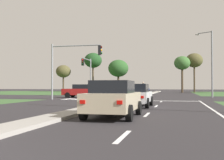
% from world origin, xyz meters
% --- Properties ---
extents(ground_plane, '(200.00, 200.00, 0.00)m').
position_xyz_m(ground_plane, '(0.00, 30.00, 0.00)').
color(ground_plane, '#282628').
extents(grass_verge_far_left, '(35.00, 35.00, 0.01)m').
position_xyz_m(grass_verge_far_left, '(-25.50, 54.50, 0.00)').
color(grass_verge_far_left, '#385B2D').
rests_on(grass_verge_far_left, ground).
extents(median_island_near, '(1.20, 22.00, 0.14)m').
position_xyz_m(median_island_near, '(0.00, 11.00, 0.07)').
color(median_island_near, gray).
rests_on(median_island_near, ground).
extents(median_island_far, '(1.20, 36.00, 0.14)m').
position_xyz_m(median_island_far, '(0.00, 55.00, 0.07)').
color(median_island_far, '#ADA89E').
rests_on(median_island_far, ground).
extents(lane_dash_near, '(0.14, 2.00, 0.01)m').
position_xyz_m(lane_dash_near, '(3.50, 3.84, 0.01)').
color(lane_dash_near, silver).
rests_on(lane_dash_near, ground).
extents(lane_dash_second, '(0.14, 2.00, 0.01)m').
position_xyz_m(lane_dash_second, '(3.50, 9.84, 0.01)').
color(lane_dash_second, silver).
rests_on(lane_dash_second, ground).
extents(lane_dash_third, '(0.14, 2.00, 0.01)m').
position_xyz_m(lane_dash_third, '(3.50, 15.84, 0.01)').
color(lane_dash_third, silver).
rests_on(lane_dash_third, ground).
extents(lane_dash_fourth, '(0.14, 2.00, 0.01)m').
position_xyz_m(lane_dash_fourth, '(3.50, 21.84, 0.01)').
color(lane_dash_fourth, silver).
rests_on(lane_dash_fourth, ground).
extents(edge_line_right, '(0.14, 24.00, 0.01)m').
position_xyz_m(edge_line_right, '(6.85, 12.00, 0.01)').
color(edge_line_right, silver).
rests_on(edge_line_right, ground).
extents(stop_bar_near, '(6.40, 0.50, 0.01)m').
position_xyz_m(stop_bar_near, '(3.80, 23.00, 0.01)').
color(stop_bar_near, silver).
rests_on(stop_bar_near, ground).
extents(crosswalk_bar_near, '(0.70, 2.80, 0.01)m').
position_xyz_m(crosswalk_bar_near, '(-6.40, 24.80, 0.01)').
color(crosswalk_bar_near, silver).
rests_on(crosswalk_bar_near, ground).
extents(crosswalk_bar_second, '(0.70, 2.80, 0.01)m').
position_xyz_m(crosswalk_bar_second, '(-5.25, 24.80, 0.01)').
color(crosswalk_bar_second, silver).
rests_on(crosswalk_bar_second, ground).
extents(crosswalk_bar_third, '(0.70, 2.80, 0.01)m').
position_xyz_m(crosswalk_bar_third, '(-4.10, 24.80, 0.01)').
color(crosswalk_bar_third, silver).
rests_on(crosswalk_bar_third, ground).
extents(crosswalk_bar_fourth, '(0.70, 2.80, 0.01)m').
position_xyz_m(crosswalk_bar_fourth, '(-2.95, 24.80, 0.01)').
color(crosswalk_bar_fourth, silver).
rests_on(crosswalk_bar_fourth, ground).
extents(crosswalk_bar_fifth, '(0.70, 2.80, 0.01)m').
position_xyz_m(crosswalk_bar_fifth, '(-1.80, 24.80, 0.01)').
color(crosswalk_bar_fifth, silver).
rests_on(crosswalk_bar_fifth, ground).
extents(car_white_near, '(2.03, 4.19, 1.49)m').
position_xyz_m(car_white_near, '(2.21, 14.98, 0.77)').
color(car_white_near, silver).
rests_on(car_white_near, ground).
extents(car_blue_third, '(2.08, 4.38, 1.51)m').
position_xyz_m(car_blue_third, '(-2.20, 58.58, 0.78)').
color(car_blue_third, navy).
rests_on(car_blue_third, ground).
extents(car_red_fourth, '(4.44, 1.95, 1.58)m').
position_xyz_m(car_red_fourth, '(-6.26, 28.71, 0.80)').
color(car_red_fourth, '#A31919').
rests_on(car_red_fourth, ground).
extents(car_beige_fifth, '(2.04, 4.17, 1.58)m').
position_xyz_m(car_beige_fifth, '(2.22, 8.38, 0.80)').
color(car_beige_fifth, '#BCAD8E').
rests_on(car_beige_fifth, ground).
extents(car_teal_sixth, '(2.00, 4.51, 1.61)m').
position_xyz_m(car_teal_sixth, '(-2.18, 52.21, 0.82)').
color(car_teal_sixth, '#19565B').
rests_on(car_teal_sixth, ground).
extents(traffic_signal_far_left, '(0.32, 3.90, 5.42)m').
position_xyz_m(traffic_signal_far_left, '(-7.60, 35.20, 3.69)').
color(traffic_signal_far_left, gray).
rests_on(traffic_signal_far_left, ground).
extents(traffic_signal_near_left, '(5.39, 0.32, 5.68)m').
position_xyz_m(traffic_signal_near_left, '(-5.64, 23.40, 3.95)').
color(traffic_signal_near_left, gray).
rests_on(traffic_signal_near_left, ground).
extents(street_lamp_second, '(1.97, 1.26, 8.05)m').
position_xyz_m(street_lamp_second, '(8.79, 32.50, 4.55)').
color(street_lamp_second, gray).
rests_on(street_lamp_second, ground).
extents(pedestrian_at_median, '(0.34, 0.34, 1.87)m').
position_xyz_m(pedestrian_at_median, '(-0.05, 38.55, 1.28)').
color(pedestrian_at_median, '#4C4C4C').
rests_on(pedestrian_at_median, median_island_far).
extents(treeline_near, '(3.78, 3.78, 6.83)m').
position_xyz_m(treeline_near, '(-23.61, 64.57, 5.18)').
color(treeline_near, '#423323').
rests_on(treeline_near, ground).
extents(treeline_second, '(4.41, 4.41, 9.75)m').
position_xyz_m(treeline_second, '(-15.69, 64.58, 7.81)').
color(treeline_second, '#423323').
rests_on(treeline_second, ground).
extents(treeline_third, '(4.83, 4.83, 7.74)m').
position_xyz_m(treeline_third, '(-8.92, 63.08, 5.66)').
color(treeline_third, '#423323').
rests_on(treeline_third, ground).
extents(treeline_fourth, '(3.46, 3.46, 7.90)m').
position_xyz_m(treeline_fourth, '(5.90, 59.71, 6.32)').
color(treeline_fourth, '#423323').
rests_on(treeline_fourth, ground).
extents(treeline_fifth, '(3.67, 3.67, 8.63)m').
position_xyz_m(treeline_fifth, '(8.49, 61.18, 7.00)').
color(treeline_fifth, '#423323').
rests_on(treeline_fifth, ground).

